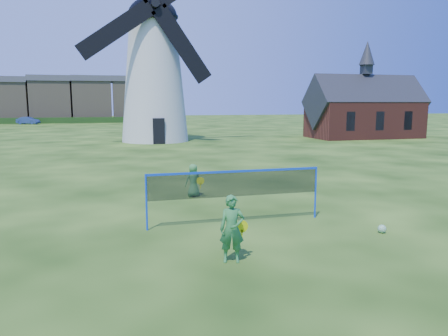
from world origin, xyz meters
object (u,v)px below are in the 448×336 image
chapel (364,111)px  car_right (28,121)px  badminton_net (236,185)px  play_ball (382,229)px  player_girl (232,229)px  windmill (154,71)px  player_boy (193,180)px

chapel → car_right: 53.49m
badminton_net → play_ball: (3.52, -1.85, -1.03)m
player_girl → play_ball: bearing=26.3°
windmill → car_right: windmill is taller
chapel → player_girl: size_ratio=7.56×
player_girl → car_right: bearing=117.2°
badminton_net → player_boy: bearing=97.4°
chapel → car_right: (-37.50, 38.09, -2.05)m
windmill → play_ball: 30.01m
windmill → badminton_net: size_ratio=3.55×
windmill → play_ball: size_ratio=81.41×
chapel → player_boy: size_ratio=9.15×
windmill → badminton_net: (-0.53, -27.37, -5.12)m
windmill → chapel: bearing=-3.7°
windmill → player_boy: 24.27m
player_girl → player_boy: player_girl is taller
windmill → player_boy: size_ratio=14.71×
windmill → badminton_net: windmill is taller
chapel → play_ball: 33.07m
player_boy → play_ball: (4.02, -5.64, -0.50)m
windmill → car_right: (-16.95, 36.78, -5.66)m
badminton_net → play_ball: size_ratio=22.95×
player_girl → play_ball: 4.57m
chapel → play_ball: bearing=-122.2°
chapel → badminton_net: chapel is taller
player_girl → car_right: 68.72m
chapel → player_girl: chapel is taller
car_right → chapel: bearing=-111.8°
windmill → car_right: 40.89m
chapel → player_boy: bearing=-134.1°
chapel → windmill: bearing=176.3°
badminton_net → car_right: 66.22m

